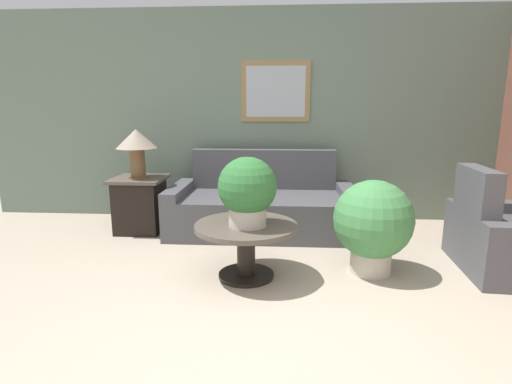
# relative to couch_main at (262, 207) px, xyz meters

# --- Properties ---
(ground_plane) EXTENTS (20.00, 20.00, 0.00)m
(ground_plane) POSITION_rel_couch_main_xyz_m (0.12, -2.36, -0.28)
(ground_plane) COLOR tan
(wall_back) EXTENTS (7.48, 0.09, 2.60)m
(wall_back) POSITION_rel_couch_main_xyz_m (0.12, 0.63, 1.02)
(wall_back) COLOR slate
(wall_back) RESTS_ON ground_plane
(couch_main) EXTENTS (2.10, 0.99, 0.91)m
(couch_main) POSITION_rel_couch_main_xyz_m (0.00, 0.00, 0.00)
(couch_main) COLOR #4C4C51
(couch_main) RESTS_ON ground_plane
(coffee_table) EXTENTS (0.86, 0.86, 0.47)m
(coffee_table) POSITION_rel_couch_main_xyz_m (-0.07, -1.31, 0.06)
(coffee_table) COLOR black
(coffee_table) RESTS_ON ground_plane
(side_table) EXTENTS (0.58, 0.58, 0.63)m
(side_table) POSITION_rel_couch_main_xyz_m (-1.41, -0.09, 0.04)
(side_table) COLOR black
(side_table) RESTS_ON ground_plane
(table_lamp) EXTENTS (0.45, 0.45, 0.55)m
(table_lamp) POSITION_rel_couch_main_xyz_m (-1.41, -0.09, 0.74)
(table_lamp) COLOR brown
(table_lamp) RESTS_ON side_table
(potted_plant_on_table) EXTENTS (0.48, 0.48, 0.57)m
(potted_plant_on_table) POSITION_rel_couch_main_xyz_m (-0.06, -1.35, 0.48)
(potted_plant_on_table) COLOR beige
(potted_plant_on_table) RESTS_ON coffee_table
(potted_plant_floor) EXTENTS (0.68, 0.68, 0.82)m
(potted_plant_floor) POSITION_rel_couch_main_xyz_m (1.00, -1.15, 0.17)
(potted_plant_floor) COLOR beige
(potted_plant_floor) RESTS_ON ground_plane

